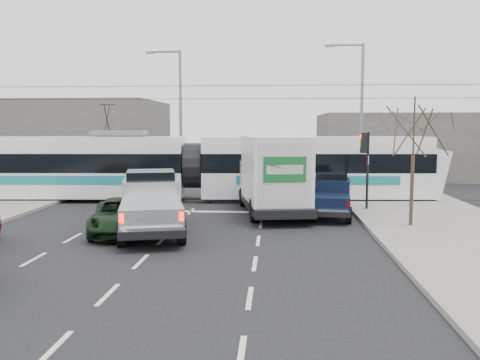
# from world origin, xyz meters

# --- Properties ---
(ground) EXTENTS (120.00, 120.00, 0.00)m
(ground) POSITION_xyz_m (0.00, 0.00, 0.00)
(ground) COLOR black
(ground) RESTS_ON ground
(sidewalk_right) EXTENTS (6.00, 60.00, 0.15)m
(sidewalk_right) POSITION_xyz_m (9.00, 0.00, 0.07)
(sidewalk_right) COLOR gray
(sidewalk_right) RESTS_ON ground
(rails) EXTENTS (60.00, 1.60, 0.03)m
(rails) POSITION_xyz_m (0.00, 10.00, 0.01)
(rails) COLOR #33302D
(rails) RESTS_ON ground
(building_left) EXTENTS (14.00, 10.00, 6.00)m
(building_left) POSITION_xyz_m (-14.00, 22.00, 3.00)
(building_left) COLOR slate
(building_left) RESTS_ON ground
(building_right) EXTENTS (12.00, 10.00, 5.00)m
(building_right) POSITION_xyz_m (12.00, 24.00, 2.50)
(building_right) COLOR slate
(building_right) RESTS_ON ground
(bare_tree) EXTENTS (2.40, 2.40, 5.00)m
(bare_tree) POSITION_xyz_m (7.60, 2.50, 3.79)
(bare_tree) COLOR #47382B
(bare_tree) RESTS_ON ground
(traffic_signal) EXTENTS (0.44, 0.44, 3.60)m
(traffic_signal) POSITION_xyz_m (6.47, 6.50, 2.74)
(traffic_signal) COLOR black
(traffic_signal) RESTS_ON ground
(street_lamp_near) EXTENTS (2.38, 0.25, 9.00)m
(street_lamp_near) POSITION_xyz_m (7.31, 14.00, 5.11)
(street_lamp_near) COLOR slate
(street_lamp_near) RESTS_ON ground
(street_lamp_far) EXTENTS (2.38, 0.25, 9.00)m
(street_lamp_far) POSITION_xyz_m (-4.19, 16.00, 5.11)
(street_lamp_far) COLOR slate
(street_lamp_far) RESTS_ON ground
(catenary) EXTENTS (60.00, 0.20, 7.00)m
(catenary) POSITION_xyz_m (0.00, 10.00, 3.88)
(catenary) COLOR black
(catenary) RESTS_ON ground
(tram) EXTENTS (25.45, 4.12, 5.17)m
(tram) POSITION_xyz_m (-2.20, 9.59, 1.84)
(tram) COLOR white
(tram) RESTS_ON ground
(silver_pickup) EXTENTS (3.59, 6.58, 2.27)m
(silver_pickup) POSITION_xyz_m (-2.44, 1.35, 1.13)
(silver_pickup) COLOR black
(silver_pickup) RESTS_ON ground
(box_truck) EXTENTS (3.62, 7.48, 3.58)m
(box_truck) POSITION_xyz_m (2.15, 5.54, 1.77)
(box_truck) COLOR black
(box_truck) RESTS_ON ground
(navy_pickup) EXTENTS (2.18, 4.62, 1.88)m
(navy_pickup) POSITION_xyz_m (4.79, 5.24, 0.93)
(navy_pickup) COLOR black
(navy_pickup) RESTS_ON ground
(green_car) EXTENTS (3.14, 5.01, 1.29)m
(green_car) POSITION_xyz_m (-3.52, 1.01, 0.65)
(green_car) COLOR black
(green_car) RESTS_ON ground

